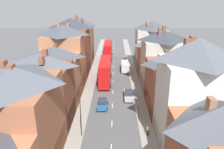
% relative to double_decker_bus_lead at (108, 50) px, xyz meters
% --- Properties ---
extents(pavement_left, '(2.20, 104.00, 0.14)m').
position_rel_double_decker_bus_lead_xyz_m(pavement_left, '(-3.29, -17.94, -2.75)').
color(pavement_left, gray).
rests_on(pavement_left, ground).
extents(pavement_right, '(2.20, 104.00, 0.14)m').
position_rel_double_decker_bus_lead_xyz_m(pavement_right, '(6.91, -17.94, -2.75)').
color(pavement_right, gray).
rests_on(pavement_right, ground).
extents(centre_line_dashes, '(0.14, 97.80, 0.01)m').
position_rel_double_decker_bus_lead_xyz_m(centre_line_dashes, '(1.81, -19.94, -2.81)').
color(centre_line_dashes, silver).
rests_on(centre_line_dashes, ground).
extents(terrace_row_left, '(8.00, 69.33, 14.45)m').
position_rel_double_decker_bus_lead_xyz_m(terrace_row_left, '(-8.38, -32.15, 3.20)').
color(terrace_row_left, brown).
rests_on(terrace_row_left, ground).
extents(terrace_row_right, '(8.00, 63.02, 14.35)m').
position_rel_double_decker_bus_lead_xyz_m(terrace_row_right, '(11.99, -36.04, 3.22)').
color(terrace_row_right, '#A36042').
rests_on(terrace_row_right, ground).
extents(double_decker_bus_lead, '(2.74, 10.80, 5.30)m').
position_rel_double_decker_bus_lead_xyz_m(double_decker_bus_lead, '(0.00, 0.00, 0.00)').
color(double_decker_bus_lead, red).
rests_on(double_decker_bus_lead, ground).
extents(double_decker_bus_mid_street, '(2.74, 10.80, 5.30)m').
position_rel_double_decker_bus_lead_xyz_m(double_decker_bus_mid_street, '(0.00, -20.48, 0.00)').
color(double_decker_bus_mid_street, red).
rests_on(double_decker_bus_mid_street, ground).
extents(car_near_blue, '(1.90, 4.15, 1.63)m').
position_rel_double_decker_bus_lead_xyz_m(car_near_blue, '(-1.29, 9.55, -1.99)').
color(car_near_blue, navy).
rests_on(car_near_blue, ground).
extents(car_near_silver, '(1.90, 3.99, 1.64)m').
position_rel_double_decker_bus_lead_xyz_m(car_near_silver, '(0.01, -32.71, -1.99)').
color(car_near_silver, '#236093').
rests_on(car_near_silver, ground).
extents(car_parked_left_a, '(1.90, 4.55, 1.69)m').
position_rel_double_decker_bus_lead_xyz_m(car_parked_left_a, '(4.91, -29.03, -1.97)').
color(car_parked_left_a, '#B7BABF').
rests_on(car_parked_left_a, ground).
extents(car_parked_right_a, '(1.90, 4.53, 1.63)m').
position_rel_double_decker_bus_lead_xyz_m(car_parked_right_a, '(-1.29, -14.77, -2.00)').
color(car_parked_right_a, navy).
rests_on(car_parked_right_a, ground).
extents(delivery_van, '(2.20, 5.20, 2.41)m').
position_rel_double_decker_bus_lead_xyz_m(delivery_van, '(4.91, -12.13, -1.48)').
color(delivery_van, silver).
rests_on(delivery_van, ground).
extents(pedestrian_mid_left, '(0.36, 0.22, 1.61)m').
position_rel_double_decker_bus_lead_xyz_m(pedestrian_mid_left, '(6.97, -41.17, -1.78)').
color(pedestrian_mid_left, '#23232D').
rests_on(pedestrian_mid_left, pavement_right).
extents(pedestrian_mid_right, '(0.36, 0.22, 1.61)m').
position_rel_double_decker_bus_lead_xyz_m(pedestrian_mid_right, '(6.12, -35.09, -1.78)').
color(pedestrian_mid_right, brown).
rests_on(pedestrian_mid_right, pavement_right).
extents(street_lamp, '(0.20, 1.12, 5.50)m').
position_rel_double_decker_bus_lead_xyz_m(street_lamp, '(-2.44, -41.25, 0.43)').
color(street_lamp, black).
rests_on(street_lamp, ground).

